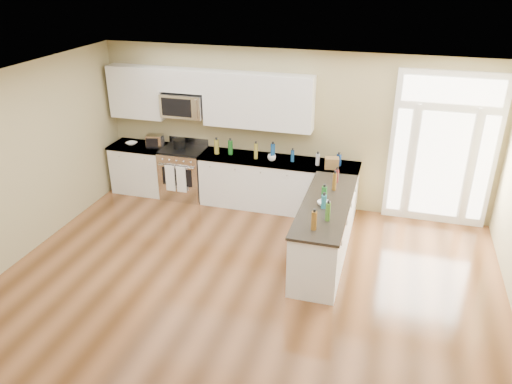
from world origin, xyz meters
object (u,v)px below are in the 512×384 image
kitchen_range (184,172)px  toaster_oven (155,141)px  stockpot (179,143)px  peninsula_cabinet (324,232)px

kitchen_range → toaster_oven: bearing=-175.9°
stockpot → kitchen_range: bearing=-28.3°
peninsula_cabinet → toaster_oven: size_ratio=7.98×
peninsula_cabinet → kitchen_range: kitchen_range is taller
peninsula_cabinet → kitchen_range: size_ratio=2.15×
stockpot → toaster_oven: size_ratio=0.80×
toaster_oven → kitchen_range: bearing=-5.6°
peninsula_cabinet → stockpot: bearing=153.4°
peninsula_cabinet → stockpot: size_ratio=9.94×
stockpot → toaster_oven: 0.46m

